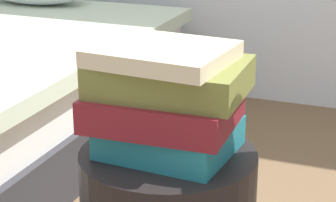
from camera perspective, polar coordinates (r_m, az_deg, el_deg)
name	(u,v)px	position (r m, az deg, el deg)	size (l,w,h in m)	color
book_teal	(170,137)	(1.21, 0.15, -3.24)	(0.23, 0.20, 0.06)	#1E727F
book_maroon	(163,109)	(1.18, -0.47, -0.72)	(0.26, 0.21, 0.06)	maroon
book_olive	(170,77)	(1.17, 0.18, 2.18)	(0.28, 0.20, 0.06)	olive
book_cream	(163,53)	(1.15, -0.42, 4.30)	(0.24, 0.20, 0.03)	beige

